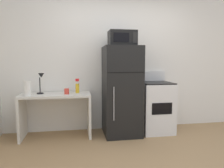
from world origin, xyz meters
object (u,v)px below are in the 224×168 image
object	(u,v)px
desk	(56,107)
spray_bottle	(77,87)
coffee_mug	(67,91)
paper_towel_roll	(27,88)
refrigerator	(122,91)
desk_lamp	(41,80)
microwave	(122,38)
oven_range	(155,107)

from	to	relation	value
desk	spray_bottle	xyz separation A→B (m)	(0.36, 0.04, 0.33)
coffee_mug	paper_towel_roll	bearing A→B (deg)	-173.37
coffee_mug	refrigerator	distance (m)	0.95
desk_lamp	refrigerator	bearing A→B (deg)	-2.83
microwave	oven_range	xyz separation A→B (m)	(0.65, 0.05, -1.22)
desk	refrigerator	xyz separation A→B (m)	(1.14, -0.05, 0.26)
spray_bottle	oven_range	distance (m)	1.47
coffee_mug	oven_range	size ratio (longest dim) A/B	0.09
microwave	paper_towel_roll	bearing A→B (deg)	-177.40
desk_lamp	paper_towel_roll	xyz separation A→B (m)	(-0.19, -0.16, -0.12)
coffee_mug	oven_range	bearing A→B (deg)	1.91
coffee_mug	paper_towel_roll	size ratio (longest dim) A/B	0.40
coffee_mug	spray_bottle	size ratio (longest dim) A/B	0.38
paper_towel_roll	coffee_mug	bearing A→B (deg)	6.63
coffee_mug	oven_range	distance (m)	1.63
spray_bottle	microwave	size ratio (longest dim) A/B	0.54
desk_lamp	oven_range	xyz separation A→B (m)	(2.02, -0.04, -0.52)
paper_towel_roll	refrigerator	size ratio (longest dim) A/B	0.15
desk_lamp	microwave	world-z (taller)	microwave
spray_bottle	refrigerator	xyz separation A→B (m)	(0.77, -0.09, -0.07)
desk	coffee_mug	world-z (taller)	coffee_mug
desk	desk_lamp	size ratio (longest dim) A/B	3.29
oven_range	spray_bottle	bearing A→B (deg)	177.64
coffee_mug	spray_bottle	world-z (taller)	spray_bottle
microwave	refrigerator	bearing A→B (deg)	90.31
refrigerator	desk_lamp	bearing A→B (deg)	177.17
desk	microwave	size ratio (longest dim) A/B	2.53
oven_range	desk	bearing A→B (deg)	179.30
desk	spray_bottle	world-z (taller)	spray_bottle
microwave	desk	bearing A→B (deg)	176.21
desk	microwave	bearing A→B (deg)	-3.79
desk_lamp	coffee_mug	bearing A→B (deg)	-11.88
spray_bottle	paper_towel_roll	bearing A→B (deg)	-166.96
coffee_mug	spray_bottle	bearing A→B (deg)	32.03
desk_lamp	paper_towel_roll	bearing A→B (deg)	-139.42
spray_bottle	oven_range	bearing A→B (deg)	-2.36
coffee_mug	spray_bottle	distance (m)	0.22
desk_lamp	microwave	xyz separation A→B (m)	(1.37, -0.09, 0.70)
oven_range	microwave	bearing A→B (deg)	-175.28
desk_lamp	spray_bottle	size ratio (longest dim) A/B	1.42
oven_range	refrigerator	bearing A→B (deg)	-177.14
spray_bottle	refrigerator	size ratio (longest dim) A/B	0.16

